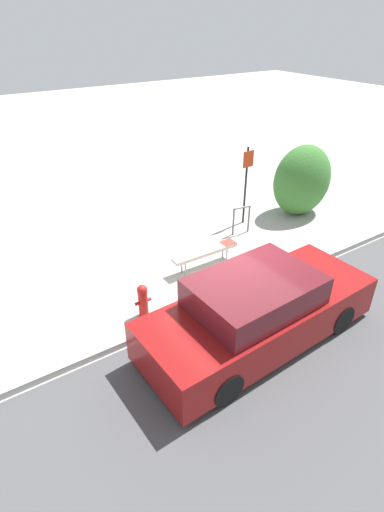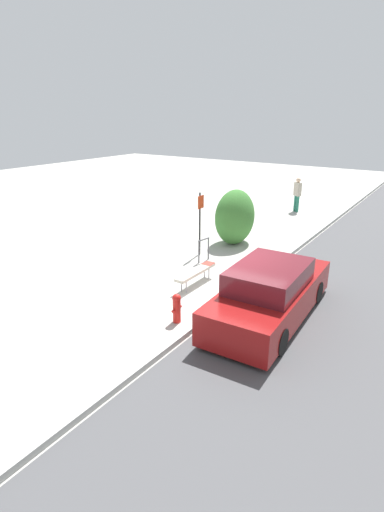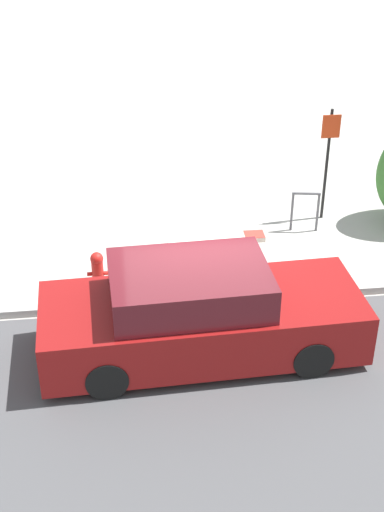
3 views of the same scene
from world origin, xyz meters
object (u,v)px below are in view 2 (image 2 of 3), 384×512
(bench, at_px, (196,272))
(sign_post, at_px, (200,218))
(pedestrian, at_px, (297,194))
(bike_rack, at_px, (204,248))
(parked_car_near, at_px, (270,294))
(fire_hydrant, at_px, (177,307))

(bench, distance_m, sign_post, 2.92)
(bench, relative_size, pedestrian, 1.00)
(bench, relative_size, sign_post, 0.77)
(sign_post, bearing_deg, bench, -149.71)
(bike_rack, bearing_deg, parked_car_near, -125.35)
(bench, relative_size, bike_rack, 2.15)
(fire_hydrant, xyz_separation_m, pedestrian, (13.03, 1.67, 0.54))
(fire_hydrant, height_order, pedestrian, pedestrian)
(bike_rack, bearing_deg, pedestrian, -0.50)
(parked_car_near, bearing_deg, sign_post, 50.88)
(bike_rack, relative_size, parked_car_near, 0.17)
(bench, height_order, pedestrian, pedestrian)
(sign_post, height_order, parked_car_near, sign_post)
(pedestrian, xyz_separation_m, parked_car_near, (-11.53, -3.49, -0.28))
(bike_rack, height_order, fire_hydrant, bike_rack)
(bench, xyz_separation_m, fire_hydrant, (-2.15, -0.84, -0.02))
(sign_post, bearing_deg, bike_rack, -136.19)
(bike_rack, bearing_deg, fire_hydrant, -156.52)
(sign_post, bearing_deg, fire_hydrant, -153.76)
(bench, bearing_deg, fire_hydrant, -158.07)
(sign_post, relative_size, fire_hydrant, 3.01)
(sign_post, xyz_separation_m, pedestrian, (8.49, -0.56, -0.44))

